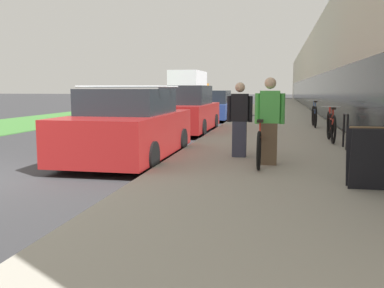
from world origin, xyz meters
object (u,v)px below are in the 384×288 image
at_px(parked_sedan_curbside, 129,128).
at_px(tandem_bicycle, 261,142).
at_px(sandwich_board_sign, 368,157).
at_px(parked_sedan_far, 213,107).
at_px(cruiser_bike_nearest, 331,127).
at_px(cruiser_bike_farthest, 314,116).
at_px(moving_truck, 190,89).
at_px(cruiser_bike_middle, 330,122).
at_px(person_rider, 270,121).
at_px(bike_rack_hoop, 346,127).
at_px(person_bystander, 240,120).
at_px(vintage_roadster_curbside, 187,112).

bearing_deg(parked_sedan_curbside, tandem_bicycle, -8.34).
height_order(sandwich_board_sign, parked_sedan_far, parked_sedan_far).
bearing_deg(cruiser_bike_nearest, cruiser_bike_farthest, 90.97).
bearing_deg(moving_truck, cruiser_bike_middle, -66.44).
distance_m(cruiser_bike_nearest, parked_sedan_curbside, 5.62).
bearing_deg(person_rider, moving_truck, 104.81).
relative_size(tandem_bicycle, sandwich_board_sign, 2.90).
relative_size(person_rider, sandwich_board_sign, 1.82).
bearing_deg(cruiser_bike_farthest, tandem_bicycle, -101.38).
relative_size(cruiser_bike_middle, sandwich_board_sign, 1.91).
xyz_separation_m(person_rider, parked_sedan_far, (-3.09, 13.18, -0.30)).
bearing_deg(bike_rack_hoop, cruiser_bike_farthest, 92.34).
relative_size(person_bystander, parked_sedan_far, 0.34).
height_order(tandem_bicycle, person_rider, person_rider).
xyz_separation_m(bike_rack_hoop, parked_sedan_far, (-4.84, 10.61, 0.01)).
bearing_deg(cruiser_bike_nearest, tandem_bicycle, -115.90).
relative_size(person_rider, parked_sedan_curbside, 0.38).
bearing_deg(vintage_roadster_curbside, cruiser_bike_nearest, -32.03).
relative_size(sandwich_board_sign, parked_sedan_far, 0.19).
height_order(parked_sedan_curbside, moving_truck, moving_truck).
bearing_deg(person_bystander, cruiser_bike_nearest, 54.47).
height_order(parked_sedan_curbside, parked_sedan_far, parked_sedan_curbside).
bearing_deg(cruiser_bike_middle, tandem_bicycle, -108.37).
bearing_deg(vintage_roadster_curbside, cruiser_bike_middle, -5.43).
height_order(cruiser_bike_middle, parked_sedan_curbside, parked_sedan_curbside).
bearing_deg(tandem_bicycle, bike_rack_hoop, 49.50).
bearing_deg(person_bystander, moving_truck, 103.94).
bearing_deg(cruiser_bike_nearest, person_rider, -111.96).
xyz_separation_m(tandem_bicycle, bike_rack_hoop, (1.91, 2.24, 0.14)).
distance_m(parked_sedan_curbside, vintage_roadster_curbside, 6.05).
distance_m(tandem_bicycle, moving_truck, 27.39).
xyz_separation_m(cruiser_bike_farthest, moving_truck, (-8.59, 18.21, 0.95)).
distance_m(parked_sedan_curbside, moving_truck, 26.37).
xyz_separation_m(tandem_bicycle, vintage_roadster_curbside, (-2.88, 6.48, 0.24)).
xyz_separation_m(tandem_bicycle, moving_truck, (-6.93, 26.48, 0.98)).
bearing_deg(tandem_bicycle, sandwich_board_sign, -51.72).
height_order(cruiser_bike_nearest, parked_sedan_far, parked_sedan_far).
bearing_deg(cruiser_bike_nearest, sandwich_board_sign, -91.38).
relative_size(tandem_bicycle, person_rider, 1.59).
height_order(cruiser_bike_middle, parked_sedan_far, parked_sedan_far).
bearing_deg(cruiser_bike_nearest, parked_sedan_curbside, -145.70).
xyz_separation_m(cruiser_bike_middle, moving_truck, (-8.92, 20.46, 1.00)).
distance_m(cruiser_bike_middle, moving_truck, 22.35).
bearing_deg(person_bystander, parked_sedan_curbside, -178.53).
xyz_separation_m(person_bystander, moving_truck, (-6.45, 25.99, 0.58)).
distance_m(bike_rack_hoop, cruiser_bike_nearest, 1.37).
distance_m(cruiser_bike_middle, sandwich_board_sign, 8.06).
distance_m(bike_rack_hoop, parked_sedan_far, 11.66).
xyz_separation_m(cruiser_bike_farthest, vintage_roadster_curbside, (-4.54, -1.79, 0.20)).
height_order(tandem_bicycle, cruiser_bike_middle, tandem_bicycle).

